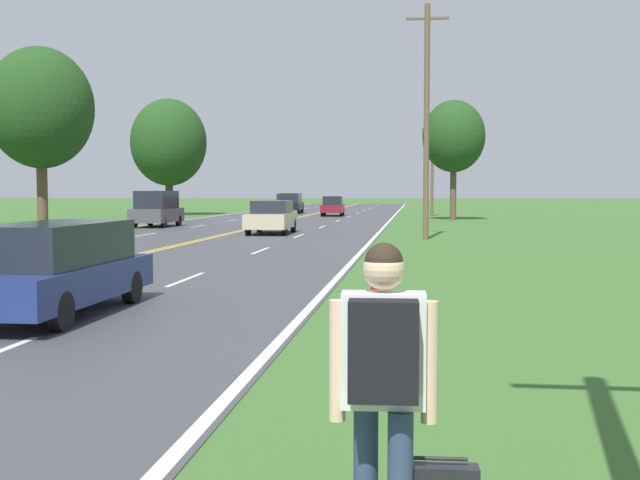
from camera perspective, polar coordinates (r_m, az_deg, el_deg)
The scene contains 13 objects.
hitchhiker_person at distance 4.59m, azimuth 4.52°, elevation -9.06°, with size 0.62×0.44×1.82m.
fire_hydrant at distance 14.01m, azimuth 4.18°, elevation -3.59°, with size 0.43×0.27×0.73m.
utility_pole_midground at distance 34.60m, azimuth 7.59°, elevation 8.53°, with size 1.80×0.24×9.92m.
utility_pole_far at distance 65.18m, azimuth 7.98°, elevation 5.13°, with size 1.80×0.24×7.53m.
tree_left_verge at distance 68.53m, azimuth -10.71°, elevation 6.82°, with size 6.31×6.31×9.71m.
tree_behind_sign at distance 47.34m, azimuth -19.26°, elevation 8.84°, with size 5.81×5.81×9.98m.
tree_far_back at distance 57.17m, azimuth 9.49°, elevation 7.26°, with size 4.37×4.37×8.37m.
car_dark_blue_van_approaching at distance 14.21m, azimuth -18.26°, elevation -1.82°, with size 1.73×4.87×1.57m.
car_champagne_sedan_mid_near at distance 38.78m, azimuth -3.46°, elevation 1.66°, with size 2.04×4.87×1.60m.
car_dark_grey_van_mid_far at distance 46.78m, azimuth -11.53°, elevation 2.20°, with size 2.01×4.20×2.06m.
car_maroon_sedan_receding at distance 65.09m, azimuth 0.91°, elevation 2.44°, with size 1.92×4.78×1.60m.
car_black_suv_distant at distance 72.17m, azimuth -2.06°, elevation 2.67°, with size 2.07×4.80×1.82m.
car_red_suv_horizon at distance 84.56m, azimuth -2.43°, elevation 2.76°, with size 1.79×4.56×1.71m.
Camera 1 is at (9.05, -1.73, 2.12)m, focal length 45.00 mm.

